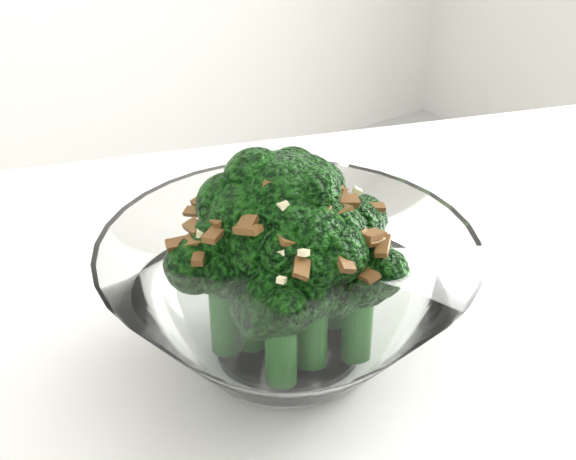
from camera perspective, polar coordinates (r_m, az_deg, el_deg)
table at (r=0.63m, az=10.94°, el=-13.86°), size 1.39×1.14×0.75m
broccoli_dish at (r=0.54m, az=0.02°, el=-3.96°), size 0.25×0.25×0.16m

